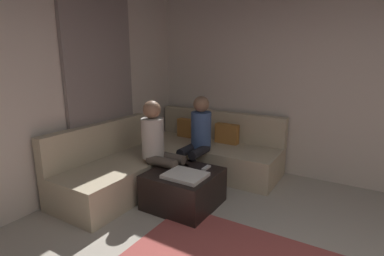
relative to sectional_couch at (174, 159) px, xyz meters
name	(u,v)px	position (x,y,z in m)	size (l,w,h in m)	color
wall_back	(351,86)	(2.08, 1.06, 1.07)	(6.00, 0.12, 2.70)	beige
curtain_panel	(102,93)	(-0.76, -0.58, 0.97)	(0.06, 1.10, 2.50)	gray
sectional_couch	(174,159)	(0.00, 0.00, 0.00)	(2.10, 2.55, 0.87)	#C6B593
ottoman	(184,188)	(0.56, -0.62, -0.07)	(0.76, 0.76, 0.42)	black
folded_blanket	(185,175)	(0.66, -0.74, 0.16)	(0.44, 0.36, 0.04)	white
coffee_mug	(177,160)	(0.34, -0.44, 0.19)	(0.08, 0.08, 0.10)	#334C72
game_remote	(206,168)	(0.74, -0.40, 0.15)	(0.05, 0.15, 0.02)	white
person_on_couch_back	(198,136)	(0.36, 0.06, 0.38)	(0.30, 0.60, 1.20)	black
person_on_couch_side	(159,145)	(0.15, -0.53, 0.38)	(0.60, 0.30, 1.20)	brown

